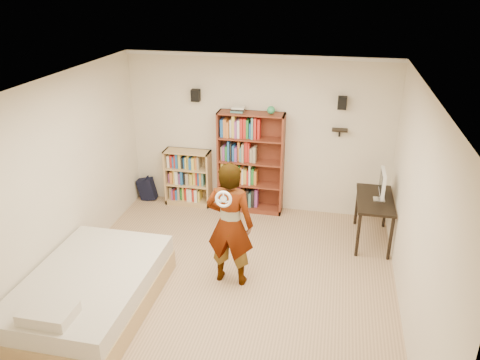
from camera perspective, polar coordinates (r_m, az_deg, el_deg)
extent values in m
cube|color=tan|center=(6.42, -1.91, -13.05)|extent=(4.50, 5.00, 0.01)
cube|color=beige|center=(7.99, 2.22, 5.54)|extent=(4.50, 0.02, 2.70)
cube|color=beige|center=(3.74, -11.80, -18.67)|extent=(4.50, 0.02, 2.70)
cube|color=beige|center=(6.59, -21.46, -0.23)|extent=(0.02, 5.00, 2.70)
cube|color=beige|center=(5.66, 20.69, -4.05)|extent=(0.02, 5.00, 2.70)
cube|color=white|center=(5.27, -2.31, 11.21)|extent=(4.50, 5.00, 0.02)
cube|color=silver|center=(7.65, 2.33, 14.90)|extent=(4.50, 0.06, 0.06)
cube|color=silver|center=(3.05, -13.62, 0.46)|extent=(4.50, 0.06, 0.06)
cube|color=silver|center=(6.19, -23.06, 10.99)|extent=(0.06, 5.00, 0.06)
cube|color=silver|center=(5.21, 22.45, 8.97)|extent=(0.06, 5.00, 0.06)
cube|color=black|center=(7.95, -5.43, 10.24)|extent=(0.14, 0.12, 0.20)
cube|color=black|center=(7.61, 12.36, 9.18)|extent=(0.14, 0.12, 0.20)
cube|color=black|center=(7.74, 12.07, 5.98)|extent=(0.25, 0.16, 0.02)
imported|color=black|center=(6.11, -1.24, -5.45)|extent=(0.65, 0.45, 1.73)
torus|color=white|center=(5.59, -2.03, -2.35)|extent=(0.21, 0.08, 0.21)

